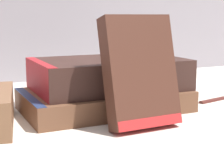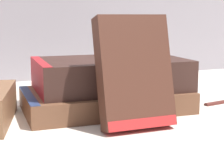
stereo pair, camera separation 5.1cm
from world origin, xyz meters
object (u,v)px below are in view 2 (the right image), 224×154
object	(u,v)px
pocket_watch	(137,55)
book_flat_top	(107,74)
book_leaning_front	(135,76)
book_flat_bottom	(102,100)

from	to	relation	value
pocket_watch	book_flat_top	bearing A→B (deg)	-174.14
book_flat_top	pocket_watch	size ratio (longest dim) A/B	3.44
book_leaning_front	pocket_watch	bearing A→B (deg)	63.84
book_flat_bottom	book_flat_top	bearing A→B (deg)	35.44
book_flat_bottom	pocket_watch	bearing A→B (deg)	13.31
book_flat_bottom	pocket_watch	xyz separation A→B (m)	(0.06, 0.01, 0.06)
book_flat_top	book_leaning_front	bearing A→B (deg)	-88.48
book_flat_bottom	book_flat_top	world-z (taller)	book_flat_top
book_flat_bottom	book_leaning_front	bearing A→B (deg)	-82.92
pocket_watch	book_leaning_front	bearing A→B (deg)	-116.16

